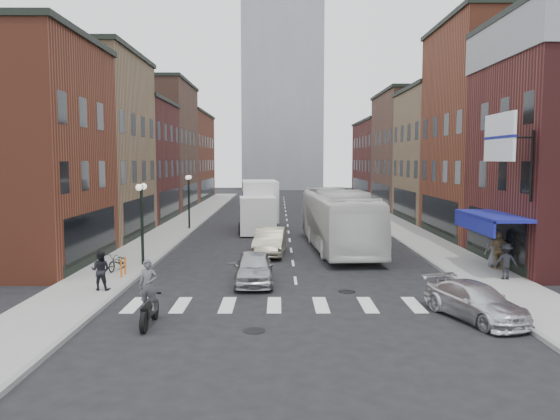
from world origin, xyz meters
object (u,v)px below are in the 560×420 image
object	(u,v)px
streetlamp_far	(189,191)
motorcycle_rider	(149,295)
bike_rack	(123,267)
transit_bus	(339,220)
box_truck	(259,206)
ped_right_a	(506,261)
curb_car	(475,302)
ped_left_solo	(101,270)
billboard_sign	(501,139)
ped_right_b	(499,250)
parked_bicycle	(117,262)
sedan_left_near	(254,268)
streetlamp_near	(142,208)
sedan_left_far	(270,241)
ped_right_c	(495,248)

from	to	relation	value
streetlamp_far	motorcycle_rider	size ratio (longest dim) A/B	1.91
bike_rack	transit_bus	bearing A→B (deg)	37.77
box_truck	transit_bus	world-z (taller)	box_truck
ped_right_a	streetlamp_far	bearing A→B (deg)	-42.97
transit_bus	curb_car	xyz separation A→B (m)	(2.99, -14.11, -1.16)
curb_car	ped_left_solo	world-z (taller)	ped_left_solo
billboard_sign	motorcycle_rider	size ratio (longest dim) A/B	1.72
transit_bus	ped_right_b	xyz separation A→B (m)	(6.81, -6.56, -0.71)
transit_bus	bike_rack	bearing A→B (deg)	-145.56
bike_rack	parked_bicycle	distance (m)	1.37
ped_left_solo	sedan_left_near	bearing A→B (deg)	-158.82
streetlamp_near	motorcycle_rider	world-z (taller)	streetlamp_near
bike_rack	ped_left_solo	xyz separation A→B (m)	(-0.15, -2.58, 0.39)
bike_rack	ped_right_b	xyz separation A→B (m)	(17.20, 1.49, 0.49)
sedan_left_far	parked_bicycle	xyz separation A→B (m)	(-7.00, -4.97, -0.19)
motorcycle_rider	sedan_left_far	distance (m)	13.51
sedan_left_near	ped_left_solo	bearing A→B (deg)	-165.59
box_truck	sedan_left_far	distance (m)	10.72
streetlamp_near	ped_left_solo	size ratio (longest dim) A/B	2.62
bike_rack	box_truck	distance (m)	17.72
box_truck	bike_rack	bearing A→B (deg)	-112.37
sedan_left_far	billboard_sign	bearing A→B (deg)	-31.53
billboard_sign	ped_right_b	xyz separation A→B (m)	(1.01, 2.29, -5.09)
streetlamp_near	ped_left_solo	xyz separation A→B (m)	(-0.35, -5.28, -1.98)
billboard_sign	ped_left_solo	xyz separation A→B (m)	(-16.33, -1.78, -5.20)
ped_right_b	bike_rack	bearing A→B (deg)	10.39
bike_rack	sedan_left_near	world-z (taller)	sedan_left_near
bike_rack	streetlamp_near	bearing A→B (deg)	85.76
curb_car	ped_right_b	xyz separation A→B (m)	(3.82, 7.55, 0.45)
ped_left_solo	motorcycle_rider	bearing A→B (deg)	129.51
streetlamp_near	curb_car	xyz separation A→B (m)	(13.18, -8.76, -2.32)
motorcycle_rider	ped_right_c	distance (m)	16.93
motorcycle_rider	ped_right_a	size ratio (longest dim) A/B	1.38
motorcycle_rider	sedan_left_near	distance (m)	6.70
box_truck	ped_right_a	xyz separation A→B (m)	(11.19, -17.51, -0.88)
transit_bus	parked_bicycle	size ratio (longest dim) A/B	8.20
motorcycle_rider	transit_bus	bearing A→B (deg)	64.66
curb_car	ped_right_a	xyz separation A→B (m)	(3.23, 5.37, 0.34)
ped_right_c	bike_rack	bearing A→B (deg)	5.80
ped_right_a	ped_right_c	world-z (taller)	ped_right_c
streetlamp_near	curb_car	size ratio (longest dim) A/B	1.01
curb_car	bike_rack	bearing A→B (deg)	135.04
transit_bus	sedan_left_near	bearing A→B (deg)	-120.50
streetlamp_far	ped_right_b	bearing A→B (deg)	-41.83
bike_rack	ped_right_c	xyz separation A→B (m)	(17.20, 1.99, 0.52)
ped_left_solo	transit_bus	bearing A→B (deg)	-129.58
box_truck	sedan_left_far	xyz separation A→B (m)	(0.96, -10.62, -1.06)
bike_rack	sedan_left_far	size ratio (longest dim) A/B	0.18
streetlamp_far	bike_rack	world-z (taller)	streetlamp_far
ped_left_solo	ped_right_a	distance (m)	16.86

